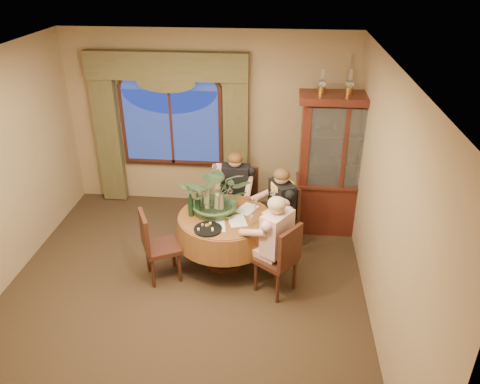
# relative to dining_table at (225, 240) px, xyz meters

# --- Properties ---
(floor) EXTENTS (5.00, 5.00, 0.00)m
(floor) POSITION_rel_dining_table_xyz_m (-0.45, -0.72, -0.38)
(floor) COLOR black
(floor) RESTS_ON ground
(wall_back) EXTENTS (4.50, 0.00, 4.50)m
(wall_back) POSITION_rel_dining_table_xyz_m (-0.45, 1.78, 1.02)
(wall_back) COLOR #927650
(wall_back) RESTS_ON ground
(wall_right) EXTENTS (0.00, 5.00, 5.00)m
(wall_right) POSITION_rel_dining_table_xyz_m (1.80, -0.72, 1.02)
(wall_right) COLOR #927650
(wall_right) RESTS_ON ground
(ceiling) EXTENTS (5.00, 5.00, 0.00)m
(ceiling) POSITION_rel_dining_table_xyz_m (-0.45, -0.72, 2.42)
(ceiling) COLOR white
(ceiling) RESTS_ON wall_back
(window) EXTENTS (1.62, 0.10, 1.32)m
(window) POSITION_rel_dining_table_xyz_m (-1.05, 1.71, 0.92)
(window) COLOR navy
(window) RESTS_ON wall_back
(arched_transom) EXTENTS (1.60, 0.06, 0.44)m
(arched_transom) POSITION_rel_dining_table_xyz_m (-1.05, 1.71, 1.71)
(arched_transom) COLOR navy
(arched_transom) RESTS_ON wall_back
(drapery_left) EXTENTS (0.38, 0.14, 2.32)m
(drapery_left) POSITION_rel_dining_table_xyz_m (-2.08, 1.66, 0.80)
(drapery_left) COLOR #484324
(drapery_left) RESTS_ON floor
(drapery_right) EXTENTS (0.38, 0.14, 2.32)m
(drapery_right) POSITION_rel_dining_table_xyz_m (-0.02, 1.66, 0.80)
(drapery_right) COLOR #484324
(drapery_right) RESTS_ON floor
(swag_valance) EXTENTS (2.45, 0.16, 0.42)m
(swag_valance) POSITION_rel_dining_table_xyz_m (-1.05, 1.63, 1.90)
(swag_valance) COLOR #484324
(swag_valance) RESTS_ON wall_back
(dining_table) EXTENTS (1.61, 1.61, 0.75)m
(dining_table) POSITION_rel_dining_table_xyz_m (0.00, 0.00, 0.00)
(dining_table) COLOR maroon
(dining_table) RESTS_ON floor
(china_cabinet) EXTENTS (1.30, 0.51, 2.09)m
(china_cabinet) POSITION_rel_dining_table_xyz_m (1.55, 1.03, 0.67)
(china_cabinet) COLOR #36110B
(china_cabinet) RESTS_ON floor
(oil_lamp_left) EXTENTS (0.11, 0.11, 0.34)m
(oil_lamp_left) POSITION_rel_dining_table_xyz_m (1.19, 1.03, 1.89)
(oil_lamp_left) COLOR #A5722D
(oil_lamp_left) RESTS_ON china_cabinet
(oil_lamp_center) EXTENTS (0.11, 0.11, 0.34)m
(oil_lamp_center) POSITION_rel_dining_table_xyz_m (1.55, 1.03, 1.89)
(oil_lamp_center) COLOR #A5722D
(oil_lamp_center) RESTS_ON china_cabinet
(oil_lamp_right) EXTENTS (0.11, 0.11, 0.34)m
(oil_lamp_right) POSITION_rel_dining_table_xyz_m (1.91, 1.03, 1.89)
(oil_lamp_right) COLOR #A5722D
(oil_lamp_right) RESTS_ON china_cabinet
(chair_right) EXTENTS (0.59, 0.59, 0.96)m
(chair_right) POSITION_rel_dining_table_xyz_m (0.68, -0.50, 0.10)
(chair_right) COLOR black
(chair_right) RESTS_ON floor
(chair_back_right) EXTENTS (0.58, 0.58, 0.96)m
(chair_back_right) POSITION_rel_dining_table_xyz_m (0.68, 0.44, 0.10)
(chair_back_right) COLOR black
(chair_back_right) RESTS_ON floor
(chair_back) EXTENTS (0.48, 0.48, 0.96)m
(chair_back) POSITION_rel_dining_table_xyz_m (0.13, 0.88, 0.10)
(chair_back) COLOR black
(chair_back) RESTS_ON floor
(chair_front_left) EXTENTS (0.56, 0.56, 0.96)m
(chair_front_left) POSITION_rel_dining_table_xyz_m (-0.76, -0.37, 0.10)
(chair_front_left) COLOR black
(chair_front_left) RESTS_ON floor
(person_pink) EXTENTS (0.61, 0.62, 1.29)m
(person_pink) POSITION_rel_dining_table_xyz_m (0.68, -0.46, 0.27)
(person_pink) COLOR #D0A8A6
(person_pink) RESTS_ON floor
(person_back) EXTENTS (0.49, 0.45, 1.29)m
(person_back) POSITION_rel_dining_table_xyz_m (0.05, 0.84, 0.27)
(person_back) COLOR black
(person_back) RESTS_ON floor
(person_scarf) EXTENTS (0.58, 0.60, 1.28)m
(person_scarf) POSITION_rel_dining_table_xyz_m (0.73, 0.35, 0.27)
(person_scarf) COLOR black
(person_scarf) RESTS_ON floor
(stoneware_vase) EXTENTS (0.14, 0.14, 0.26)m
(stoneware_vase) POSITION_rel_dining_table_xyz_m (-0.08, 0.10, 0.50)
(stoneware_vase) COLOR tan
(stoneware_vase) RESTS_ON dining_table
(centerpiece_plant) EXTENTS (0.91, 1.01, 0.79)m
(centerpiece_plant) POSITION_rel_dining_table_xyz_m (-0.10, 0.10, 0.97)
(centerpiece_plant) COLOR #345031
(centerpiece_plant) RESTS_ON dining_table
(olive_bowl) EXTENTS (0.17, 0.17, 0.05)m
(olive_bowl) POSITION_rel_dining_table_xyz_m (0.03, -0.05, 0.40)
(olive_bowl) COLOR #51592E
(olive_bowl) RESTS_ON dining_table
(cheese_platter) EXTENTS (0.35, 0.35, 0.02)m
(cheese_platter) POSITION_rel_dining_table_xyz_m (-0.16, -0.37, 0.39)
(cheese_platter) COLOR black
(cheese_platter) RESTS_ON dining_table
(wine_bottle_0) EXTENTS (0.07, 0.07, 0.33)m
(wine_bottle_0) POSITION_rel_dining_table_xyz_m (-0.43, -0.04, 0.54)
(wine_bottle_0) COLOR black
(wine_bottle_0) RESTS_ON dining_table
(wine_bottle_1) EXTENTS (0.07, 0.07, 0.33)m
(wine_bottle_1) POSITION_rel_dining_table_xyz_m (-0.33, -0.05, 0.54)
(wine_bottle_1) COLOR black
(wine_bottle_1) RESTS_ON dining_table
(wine_bottle_2) EXTENTS (0.07, 0.07, 0.33)m
(wine_bottle_2) POSITION_rel_dining_table_xyz_m (-0.35, 0.12, 0.54)
(wine_bottle_2) COLOR tan
(wine_bottle_2) RESTS_ON dining_table
(wine_bottle_3) EXTENTS (0.07, 0.07, 0.33)m
(wine_bottle_3) POSITION_rel_dining_table_xyz_m (-0.24, 0.08, 0.54)
(wine_bottle_3) COLOR tan
(wine_bottle_3) RESTS_ON dining_table
(tasting_paper_0) EXTENTS (0.29, 0.35, 0.00)m
(tasting_paper_0) POSITION_rel_dining_table_xyz_m (0.18, -0.13, 0.38)
(tasting_paper_0) COLOR white
(tasting_paper_0) RESTS_ON dining_table
(tasting_paper_1) EXTENTS (0.33, 0.36, 0.00)m
(tasting_paper_1) POSITION_rel_dining_table_xyz_m (0.27, 0.19, 0.38)
(tasting_paper_1) COLOR white
(tasting_paper_1) RESTS_ON dining_table
(tasting_paper_2) EXTENTS (0.26, 0.33, 0.00)m
(tasting_paper_2) POSITION_rel_dining_table_xyz_m (-0.07, -0.27, 0.38)
(tasting_paper_2) COLOR white
(tasting_paper_2) RESTS_ON dining_table
(wine_glass_person_pink) EXTENTS (0.07, 0.07, 0.18)m
(wine_glass_person_pink) POSITION_rel_dining_table_xyz_m (0.35, -0.24, 0.46)
(wine_glass_person_pink) COLOR silver
(wine_glass_person_pink) RESTS_ON dining_table
(wine_glass_person_back) EXTENTS (0.07, 0.07, 0.18)m
(wine_glass_person_back) POSITION_rel_dining_table_xyz_m (0.03, 0.42, 0.46)
(wine_glass_person_back) COLOR silver
(wine_glass_person_back) RESTS_ON dining_table
(wine_glass_person_scarf) EXTENTS (0.07, 0.07, 0.18)m
(wine_glass_person_scarf) POSITION_rel_dining_table_xyz_m (0.38, 0.19, 0.46)
(wine_glass_person_scarf) COLOR silver
(wine_glass_person_scarf) RESTS_ON dining_table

